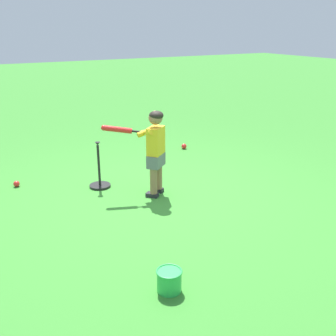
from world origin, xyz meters
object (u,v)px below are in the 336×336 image
child_batter (153,145)px  toy_bucket (169,280)px  batting_tee (100,179)px  play_ball_midfield (184,146)px  play_ball_far_left (17,184)px

child_batter → toy_bucket: child_batter is taller
child_batter → batting_tee: 0.94m
play_ball_midfield → play_ball_far_left: bearing=7.4°
play_ball_far_left → batting_tee: 1.12m
play_ball_far_left → toy_bucket: (-0.65, 2.95, 0.06)m
batting_tee → toy_bucket: 2.41m
play_ball_midfield → batting_tee: batting_tee is taller
play_ball_midfield → toy_bucket: (2.21, 3.32, 0.05)m
child_batter → play_ball_far_left: (1.47, -1.14, -0.61)m
child_batter → play_ball_midfield: size_ratio=11.89×
toy_bucket → batting_tee: bearing=-97.4°
child_batter → play_ball_midfield: bearing=-132.6°
play_ball_midfield → batting_tee: (1.90, 0.93, 0.06)m
toy_bucket → play_ball_far_left: bearing=-77.5°
child_batter → play_ball_far_left: size_ratio=13.28×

